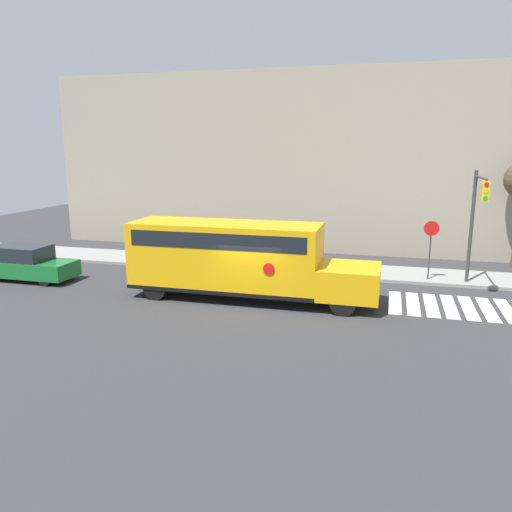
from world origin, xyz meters
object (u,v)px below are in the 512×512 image
object	(u,v)px
school_bus	(237,256)
parked_car	(25,263)
stop_sign	(430,242)
traffic_light	(476,213)

from	to	relation	value
school_bus	parked_car	size ratio (longest dim) A/B	2.17
parked_car	stop_sign	distance (m)	19.12
parked_car	stop_sign	size ratio (longest dim) A/B	1.62
school_bus	parked_car	distance (m)	10.70
school_bus	parked_car	bearing A→B (deg)	178.73
stop_sign	parked_car	bearing A→B (deg)	-166.37
stop_sign	traffic_light	xyz separation A→B (m)	(1.69, -0.88, 1.54)
school_bus	stop_sign	size ratio (longest dim) A/B	3.51
traffic_light	parked_car	bearing A→B (deg)	-169.86
traffic_light	school_bus	bearing A→B (deg)	-158.09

